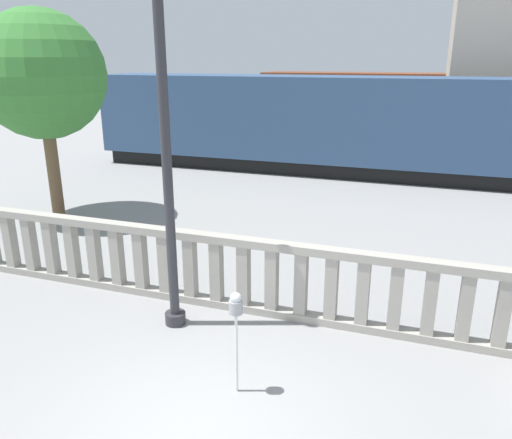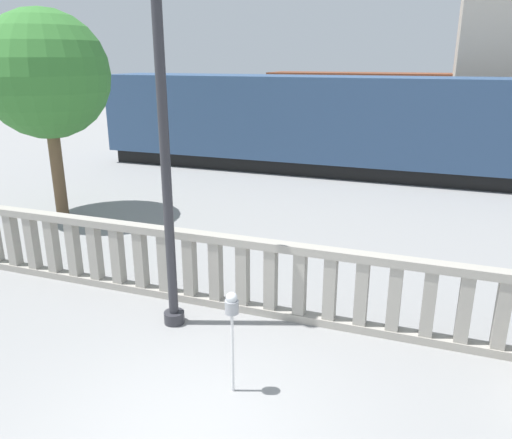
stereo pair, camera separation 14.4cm
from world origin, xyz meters
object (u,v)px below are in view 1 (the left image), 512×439
parking_meter (236,312)px  tree_left (41,76)px  lamppost (166,150)px  train_near (358,124)px  train_far (457,104)px

parking_meter → tree_left: size_ratio=0.27×
lamppost → parking_meter: lamppost is taller
lamppost → train_near: 12.54m
lamppost → train_far: lamppost is taller
train_near → tree_left: tree_left is taller
train_near → tree_left: (-7.09, -8.21, 1.94)m
train_near → train_far: size_ratio=0.94×
lamppost → train_near: size_ratio=0.29×
lamppost → parking_meter: bearing=-39.4°
lamppost → parking_meter: (1.64, -1.35, -1.78)m
train_far → lamppost: bearing=-101.9°
lamppost → train_far: (5.04, 23.95, -1.15)m
train_far → tree_left: size_ratio=3.93×
train_far → tree_left: (-10.95, -19.72, 2.03)m
train_far → tree_left: 22.65m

